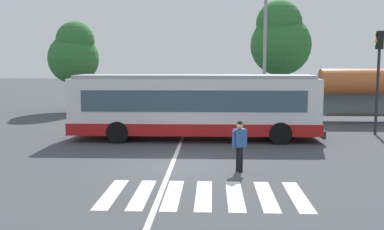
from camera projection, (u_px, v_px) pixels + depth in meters
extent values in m
plane|color=#424449|center=(186.00, 166.00, 15.56)|extent=(160.00, 160.00, 0.00)
cylinder|color=black|center=(273.00, 126.00, 21.84)|extent=(1.00, 0.31, 1.00)
cylinder|color=black|center=(280.00, 133.00, 19.51)|extent=(1.00, 0.31, 1.00)
cylinder|color=black|center=(127.00, 125.00, 22.10)|extent=(1.00, 0.31, 1.00)
cylinder|color=black|center=(118.00, 132.00, 19.77)|extent=(1.00, 0.31, 1.00)
cube|color=white|center=(194.00, 105.00, 20.68)|extent=(11.46, 2.68, 2.55)
cube|color=red|center=(194.00, 126.00, 20.80)|extent=(11.57, 2.71, 0.55)
cube|color=#3D5666|center=(194.00, 99.00, 20.64)|extent=(10.09, 2.72, 0.96)
cube|color=#3D5666|center=(316.00, 101.00, 20.45)|extent=(0.07, 2.24, 1.63)
cube|color=black|center=(317.00, 82.00, 20.34)|extent=(0.08, 1.94, 0.28)
cube|color=#99999E|center=(194.00, 77.00, 20.51)|extent=(11.00, 2.47, 0.16)
cube|color=#28282B|center=(318.00, 131.00, 20.62)|extent=(0.15, 2.55, 0.36)
cylinder|color=black|center=(238.00, 159.00, 14.71)|extent=(0.16, 0.16, 0.85)
cylinder|color=black|center=(240.00, 160.00, 14.60)|extent=(0.16, 0.16, 0.85)
cube|color=#2D569E|center=(240.00, 138.00, 14.57)|extent=(0.48, 0.43, 0.60)
cylinder|color=#2D569E|center=(234.00, 139.00, 14.46)|extent=(0.10, 0.10, 0.55)
cylinder|color=#2D569E|center=(246.00, 138.00, 14.69)|extent=(0.10, 0.10, 0.55)
sphere|color=tan|center=(240.00, 126.00, 14.52)|extent=(0.22, 0.22, 0.22)
sphere|color=black|center=(240.00, 124.00, 14.51)|extent=(0.19, 0.19, 0.19)
cylinder|color=black|center=(104.00, 107.00, 32.26)|extent=(0.21, 0.64, 0.64)
cylinder|color=black|center=(126.00, 108.00, 32.15)|extent=(0.21, 0.64, 0.64)
cylinder|color=black|center=(93.00, 112.00, 29.49)|extent=(0.21, 0.64, 0.64)
cylinder|color=black|center=(117.00, 112.00, 29.38)|extent=(0.21, 0.64, 0.64)
cube|color=#AD1E1E|center=(110.00, 105.00, 30.78)|extent=(1.91, 4.53, 0.52)
cube|color=#3D5666|center=(109.00, 98.00, 30.63)|extent=(1.64, 2.19, 0.44)
cube|color=#AD1E1E|center=(109.00, 96.00, 30.61)|extent=(1.57, 2.01, 0.09)
cylinder|color=black|center=(142.00, 107.00, 32.24)|extent=(0.26, 0.66, 0.64)
cylinder|color=black|center=(165.00, 108.00, 32.00)|extent=(0.26, 0.66, 0.64)
cylinder|color=black|center=(132.00, 112.00, 29.49)|extent=(0.26, 0.66, 0.64)
cylinder|color=black|center=(156.00, 112.00, 29.26)|extent=(0.26, 0.66, 0.64)
cube|color=#C6B793|center=(149.00, 105.00, 30.71)|extent=(2.24, 4.65, 0.52)
cube|color=#3D5666|center=(149.00, 98.00, 30.56)|extent=(1.80, 2.30, 0.44)
cube|color=#C6B793|center=(149.00, 96.00, 30.54)|extent=(1.71, 2.12, 0.09)
cylinder|color=black|center=(176.00, 108.00, 31.89)|extent=(0.26, 0.66, 0.64)
cylinder|color=black|center=(199.00, 108.00, 31.64)|extent=(0.26, 0.66, 0.64)
cylinder|color=black|center=(168.00, 112.00, 29.15)|extent=(0.26, 0.66, 0.64)
cylinder|color=black|center=(193.00, 113.00, 28.90)|extent=(0.26, 0.66, 0.64)
cube|color=#B7BABF|center=(184.00, 106.00, 30.36)|extent=(2.26, 4.66, 0.52)
cube|color=#3D5666|center=(184.00, 99.00, 30.21)|extent=(1.81, 2.31, 0.44)
cube|color=#B7BABF|center=(184.00, 96.00, 30.19)|extent=(1.72, 2.12, 0.09)
cylinder|color=black|center=(213.00, 108.00, 31.76)|extent=(0.25, 0.65, 0.64)
cylinder|color=black|center=(236.00, 108.00, 31.55)|extent=(0.25, 0.65, 0.64)
cylinder|color=black|center=(210.00, 113.00, 29.01)|extent=(0.25, 0.65, 0.64)
cylinder|color=black|center=(235.00, 113.00, 28.80)|extent=(0.25, 0.65, 0.64)
cube|color=black|center=(224.00, 106.00, 30.24)|extent=(2.16, 4.63, 0.52)
cube|color=#3D5666|center=(224.00, 99.00, 30.09)|extent=(1.76, 2.28, 0.44)
cube|color=black|center=(224.00, 96.00, 30.07)|extent=(1.68, 2.09, 0.09)
cylinder|color=black|center=(249.00, 108.00, 31.78)|extent=(0.26, 0.66, 0.64)
cylinder|color=black|center=(273.00, 108.00, 31.54)|extent=(0.26, 0.66, 0.64)
cylinder|color=black|center=(249.00, 112.00, 29.04)|extent=(0.26, 0.66, 0.64)
cylinder|color=black|center=(274.00, 113.00, 28.80)|extent=(0.26, 0.66, 0.64)
cube|color=#196B70|center=(261.00, 106.00, 30.25)|extent=(2.25, 4.65, 0.52)
cube|color=#3D5666|center=(262.00, 99.00, 30.10)|extent=(1.80, 2.30, 0.44)
cube|color=#196B70|center=(262.00, 96.00, 30.08)|extent=(1.71, 2.12, 0.09)
cylinder|color=#28282B|center=(377.00, 92.00, 21.99)|extent=(0.14, 0.14, 4.28)
cube|color=black|center=(380.00, 40.00, 21.67)|extent=(0.28, 0.32, 0.90)
cylinder|color=#410907|center=(377.00, 35.00, 21.65)|extent=(0.04, 0.20, 0.20)
cylinder|color=yellow|center=(376.00, 41.00, 21.69)|extent=(0.04, 0.20, 0.20)
cylinder|color=#093B10|center=(376.00, 47.00, 21.72)|extent=(0.04, 0.20, 0.20)
cylinder|color=#28282B|center=(320.00, 103.00, 26.54)|extent=(0.12, 0.12, 2.30)
cube|color=slate|center=(355.00, 101.00, 27.11)|extent=(4.44, 0.04, 1.93)
cylinder|color=#BC602D|center=(360.00, 82.00, 26.27)|extent=(4.72, 1.54, 1.54)
cube|color=#4C3823|center=(358.00, 115.00, 26.51)|extent=(3.70, 0.36, 0.08)
cylinder|color=#939399|center=(265.00, 53.00, 26.51)|extent=(0.20, 0.20, 8.43)
cylinder|color=brown|center=(75.00, 94.00, 32.78)|extent=(0.36, 0.36, 2.59)
sphere|color=#2D7033|center=(73.00, 59.00, 32.46)|extent=(3.74, 3.74, 3.74)
sphere|color=#2D7033|center=(75.00, 41.00, 32.16)|extent=(2.81, 2.81, 2.81)
cylinder|color=brown|center=(280.00, 88.00, 33.24)|extent=(0.36, 0.36, 3.31)
sphere|color=#2D7033|center=(281.00, 45.00, 32.85)|extent=(4.54, 4.54, 4.54)
sphere|color=#2D7033|center=(279.00, 23.00, 32.43)|extent=(3.40, 3.40, 3.40)
cube|color=silver|center=(112.00, 194.00, 12.24)|extent=(0.45, 2.81, 0.01)
cube|color=silver|center=(142.00, 194.00, 12.20)|extent=(0.45, 2.81, 0.01)
cube|color=silver|center=(173.00, 195.00, 12.16)|extent=(0.45, 2.81, 0.01)
cube|color=silver|center=(204.00, 195.00, 12.12)|extent=(0.45, 2.81, 0.01)
cube|color=silver|center=(235.00, 195.00, 12.08)|extent=(0.45, 2.81, 0.01)
cube|color=silver|center=(266.00, 196.00, 12.04)|extent=(0.45, 2.81, 0.01)
cube|color=silver|center=(298.00, 196.00, 12.00)|extent=(0.45, 2.81, 0.01)
cube|color=silver|center=(176.00, 154.00, 17.57)|extent=(0.16, 24.00, 0.01)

